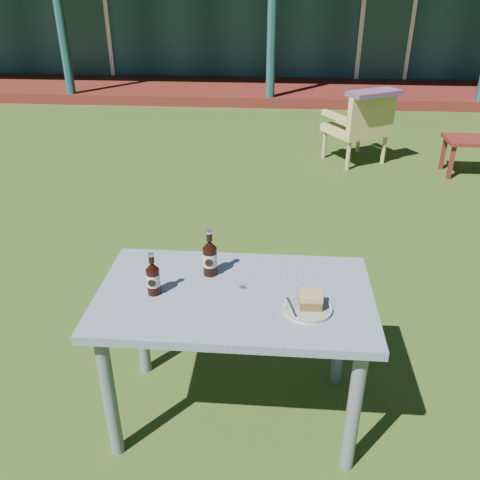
# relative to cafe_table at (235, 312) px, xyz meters

# --- Properties ---
(ground) EXTENTS (80.00, 80.00, 0.00)m
(ground) POSITION_rel_cafe_table_xyz_m (0.00, 1.60, -0.62)
(ground) COLOR #334916
(cafe_table) EXTENTS (1.20, 0.70, 0.72)m
(cafe_table) POSITION_rel_cafe_table_xyz_m (0.00, 0.00, 0.00)
(cafe_table) COLOR slate
(cafe_table) RESTS_ON ground
(plate) EXTENTS (0.20, 0.20, 0.01)m
(plate) POSITION_rel_cafe_table_xyz_m (0.31, -0.10, 0.11)
(plate) COLOR silver
(plate) RESTS_ON cafe_table
(cake_slice) EXTENTS (0.09, 0.09, 0.06)m
(cake_slice) POSITION_rel_cafe_table_xyz_m (0.32, -0.09, 0.15)
(cake_slice) COLOR #514019
(cake_slice) RESTS_ON plate
(fork) EXTENTS (0.05, 0.14, 0.00)m
(fork) POSITION_rel_cafe_table_xyz_m (0.25, -0.11, 0.12)
(fork) COLOR silver
(fork) RESTS_ON plate
(cola_bottle_near) EXTENTS (0.07, 0.07, 0.22)m
(cola_bottle_near) POSITION_rel_cafe_table_xyz_m (-0.12, 0.15, 0.19)
(cola_bottle_near) COLOR black
(cola_bottle_near) RESTS_ON cafe_table
(cola_bottle_far) EXTENTS (0.06, 0.06, 0.20)m
(cola_bottle_far) POSITION_rel_cafe_table_xyz_m (-0.35, -0.03, 0.18)
(cola_bottle_far) COLOR black
(cola_bottle_far) RESTS_ON cafe_table
(bottle_cap) EXTENTS (0.03, 0.03, 0.01)m
(bottle_cap) POSITION_rel_cafe_table_xyz_m (0.03, 0.04, 0.11)
(bottle_cap) COLOR silver
(bottle_cap) RESTS_ON cafe_table
(armchair_left) EXTENTS (0.78, 0.77, 0.79)m
(armchair_left) POSITION_rel_cafe_table_xyz_m (1.07, 3.82, -0.17)
(armchair_left) COLOR tan
(armchair_left) RESTS_ON ground
(floral_throw) EXTENTS (0.61, 0.50, 0.05)m
(floral_throw) POSITION_rel_cafe_table_xyz_m (1.15, 3.68, 0.20)
(floral_throw) COLOR #573A5D
(floral_throw) RESTS_ON armchair_left
(side_table) EXTENTS (0.60, 0.40, 0.40)m
(side_table) POSITION_rel_cafe_table_xyz_m (2.22, 3.53, -0.28)
(side_table) COLOR #581C15
(side_table) RESTS_ON ground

